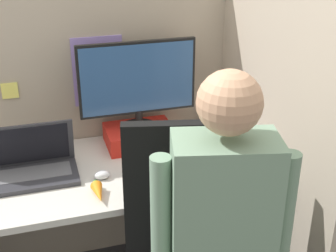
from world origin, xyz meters
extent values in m
cube|color=tan|center=(0.00, 0.69, 0.78)|extent=(1.98, 0.04, 1.57)
cube|color=#937AC6|center=(0.10, 0.67, 1.07)|extent=(0.24, 0.01, 0.34)
cube|color=#F4EA66|center=(-0.32, 0.67, 1.01)|extent=(0.07, 0.01, 0.07)
cube|color=tan|center=(0.77, 0.27, 0.78)|extent=(0.04, 1.30, 1.57)
cube|color=beige|center=(0.00, 0.33, 0.70)|extent=(1.48, 0.67, 0.03)
cube|color=#4C4C51|center=(0.71, 0.33, 0.34)|extent=(0.03, 0.57, 0.69)
cube|color=red|center=(0.26, 0.52, 0.76)|extent=(0.33, 0.23, 0.09)
cylinder|color=black|center=(0.26, 0.52, 0.82)|extent=(0.17, 0.17, 0.01)
cylinder|color=black|center=(0.26, 0.52, 0.86)|extent=(0.04, 0.04, 0.08)
cube|color=black|center=(0.26, 0.53, 1.06)|extent=(0.56, 0.02, 0.35)
cube|color=#2D5184|center=(0.26, 0.51, 1.06)|extent=(0.53, 0.00, 0.33)
cube|color=#2D2D33|center=(-0.26, 0.33, 0.73)|extent=(0.38, 0.22, 0.02)
cube|color=#5B5B60|center=(-0.26, 0.35, 0.74)|extent=(0.32, 0.12, 0.00)
cube|color=#2D2D33|center=(-0.26, 0.41, 0.85)|extent=(0.38, 0.07, 0.22)
cube|color=black|center=(-0.26, 0.41, 0.85)|extent=(0.33, 0.05, 0.19)
ellipsoid|color=silver|center=(0.03, 0.25, 0.74)|extent=(0.07, 0.05, 0.04)
cube|color=#A31919|center=(0.68, 0.37, 0.74)|extent=(0.04, 0.12, 0.04)
cone|color=orange|center=(-0.01, 0.10, 0.74)|extent=(0.05, 0.12, 0.05)
cylinder|color=green|center=(-0.01, 0.17, 0.74)|extent=(0.03, 0.02, 0.03)
cube|color=black|center=(0.28, -0.08, 0.78)|extent=(0.44, 0.15, 0.62)
cube|color=gray|center=(0.34, -0.33, 0.86)|extent=(0.38, 0.27, 0.56)
sphere|color=tan|center=(0.34, -0.33, 1.26)|extent=(0.20, 0.20, 0.20)
cylinder|color=gray|center=(0.14, -0.28, 0.86)|extent=(0.07, 0.07, 0.45)
cylinder|color=gray|center=(0.54, -0.38, 0.86)|extent=(0.07, 0.07, 0.45)
cylinder|color=#232328|center=(0.66, 0.57, 0.77)|extent=(0.07, 0.07, 0.10)
camera|label=1|loc=(-0.20, -1.50, 1.78)|focal=50.00mm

